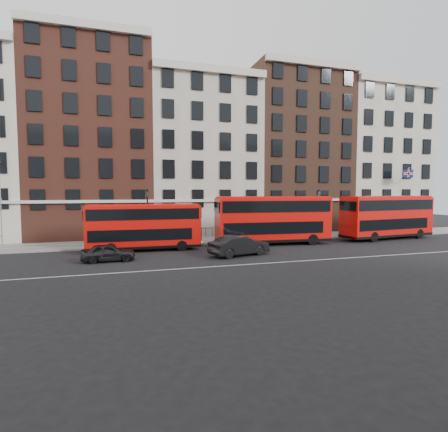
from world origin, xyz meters
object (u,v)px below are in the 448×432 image
object	(u,v)px
bus_d	(387,216)
car_rear	(108,253)
bus_c	(273,219)
traffic_light	(401,215)
bus_b	(144,226)
car_front	(239,245)

from	to	relation	value
bus_d	car_rear	distance (m)	29.25
bus_c	traffic_light	size ratio (longest dim) A/B	3.50
bus_b	car_front	size ratio (longest dim) A/B	1.94
bus_b	bus_d	xyz separation A→B (m)	(26.00, -0.01, 0.33)
bus_d	car_front	distance (m)	19.40
bus_c	car_front	world-z (taller)	bus_c
bus_c	bus_d	xyz separation A→B (m)	(13.63, -0.01, -0.01)
bus_b	car_front	distance (m)	8.73
bus_c	car_rear	world-z (taller)	bus_c
bus_c	bus_b	bearing A→B (deg)	-176.12
bus_d	car_front	world-z (taller)	bus_d
car_front	traffic_light	size ratio (longest dim) A/B	1.55
car_front	traffic_light	bearing A→B (deg)	-89.96
bus_c	traffic_light	distance (m)	17.59
car_front	car_rear	bearing A→B (deg)	70.41
bus_b	traffic_light	bearing A→B (deg)	5.21
bus_b	car_front	xyz separation A→B (m)	(7.25, -4.66, -1.37)
bus_b	bus_c	xyz separation A→B (m)	(12.37, 0.00, 0.34)
bus_c	traffic_light	world-z (taller)	bus_c
bus_c	traffic_light	bearing A→B (deg)	10.23
bus_b	car_rear	bearing A→B (deg)	-123.99
bus_b	car_rear	xyz separation A→B (m)	(-2.90, -4.07, -1.54)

